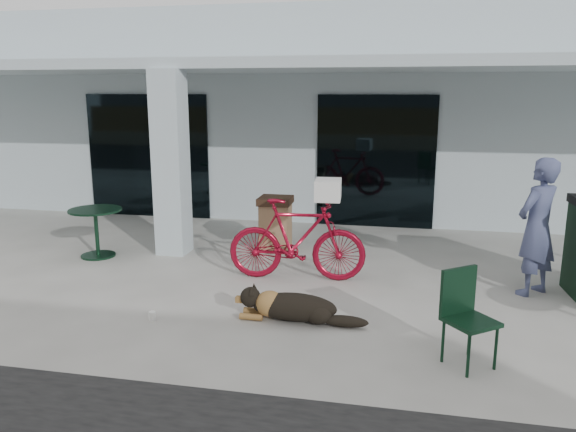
% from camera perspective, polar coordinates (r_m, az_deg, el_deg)
% --- Properties ---
extents(ground, '(80.00, 80.00, 0.00)m').
position_cam_1_polar(ground, '(7.51, -7.62, -9.13)').
color(ground, beige).
rests_on(ground, ground).
extents(building, '(22.00, 7.00, 4.50)m').
position_cam_1_polar(building, '(15.27, 2.83, 10.63)').
color(building, silver).
rests_on(building, ground).
extents(storefront_glass_left, '(2.80, 0.06, 2.70)m').
position_cam_1_polar(storefront_glass_left, '(12.90, -14.01, 5.91)').
color(storefront_glass_left, black).
rests_on(storefront_glass_left, ground).
extents(storefront_glass_right, '(2.40, 0.06, 2.70)m').
position_cam_1_polar(storefront_glass_right, '(11.65, 8.87, 5.45)').
color(storefront_glass_right, black).
rests_on(storefront_glass_right, ground).
extents(column, '(0.50, 0.50, 3.12)m').
position_cam_1_polar(column, '(9.76, -11.80, 5.22)').
color(column, silver).
rests_on(column, ground).
extents(overhang, '(22.00, 2.80, 0.18)m').
position_cam_1_polar(overhang, '(10.46, -1.44, 15.01)').
color(overhang, silver).
rests_on(overhang, column).
extents(bicycle, '(2.08, 0.74, 1.23)m').
position_cam_1_polar(bicycle, '(8.32, 0.91, -2.42)').
color(bicycle, maroon).
rests_on(bicycle, ground).
extents(laundry_basket, '(0.41, 0.53, 0.30)m').
position_cam_1_polar(laundry_basket, '(8.12, 4.09, 2.68)').
color(laundry_basket, white).
rests_on(laundry_basket, bicycle).
extents(dog, '(1.22, 0.42, 0.41)m').
position_cam_1_polar(dog, '(6.94, 0.64, -9.08)').
color(dog, black).
rests_on(dog, ground).
extents(cup_near_dog, '(0.10, 0.10, 0.11)m').
position_cam_1_polar(cup_near_dog, '(7.23, -13.63, -9.83)').
color(cup_near_dog, white).
rests_on(cup_near_dog, ground).
extents(cafe_table_near, '(1.04, 1.04, 0.83)m').
position_cam_1_polar(cafe_table_near, '(10.06, -18.86, -1.63)').
color(cafe_table_near, black).
rests_on(cafe_table_near, ground).
extents(cafe_chair_far_a, '(0.66, 0.67, 1.00)m').
position_cam_1_polar(cafe_chair_far_a, '(6.06, 18.08, -10.03)').
color(cafe_chair_far_a, black).
rests_on(cafe_chair_far_a, ground).
extents(person, '(0.82, 0.82, 1.91)m').
position_cam_1_polar(person, '(8.36, 23.98, -1.04)').
color(person, '#454C74').
rests_on(person, ground).
extents(trash_receptacle, '(0.57, 0.57, 0.96)m').
position_cam_1_polar(trash_receptacle, '(9.89, -1.28, -0.79)').
color(trash_receptacle, '#856345').
rests_on(trash_receptacle, ground).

